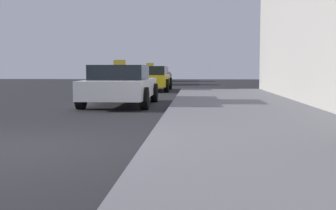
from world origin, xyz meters
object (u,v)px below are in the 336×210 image
(car_blue, at_px, (150,75))
(car_red, at_px, (159,74))
(car_yellow, at_px, (150,78))
(car_white, at_px, (121,85))

(car_blue, relative_size, car_red, 0.91)
(car_yellow, relative_size, car_red, 0.97)
(car_blue, bearing_deg, car_red, 89.67)
(car_white, height_order, car_yellow, same)
(car_yellow, bearing_deg, car_red, 93.10)
(car_yellow, distance_m, car_red, 16.43)
(car_white, distance_m, car_yellow, 8.97)
(car_yellow, height_order, car_red, car_yellow)
(car_white, height_order, car_blue, same)
(car_white, xyz_separation_m, car_yellow, (0.02, 8.97, -0.00))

